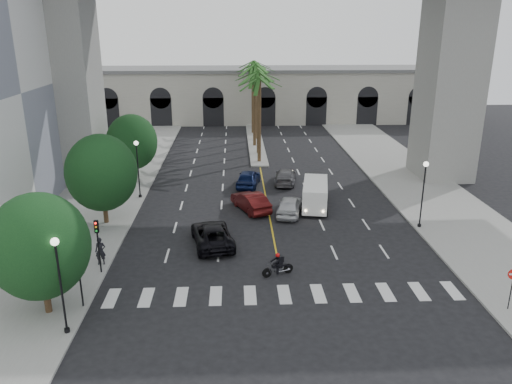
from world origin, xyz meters
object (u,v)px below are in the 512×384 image
(car_c, at_px, (212,235))
(car_e, at_px, (248,178))
(motorcycle_rider, at_px, (279,265))
(lamp_post_right, at_px, (423,189))
(car_a, at_px, (290,205))
(car_b, at_px, (251,201))
(lamp_post_left_far, at_px, (138,164))
(traffic_signal_near, at_px, (79,267))
(traffic_signal_far, at_px, (98,238))
(pedestrian_b, at_px, (68,254))
(lamp_post_left_near, at_px, (60,278))
(cargo_van, at_px, (315,194))
(pedestrian_a, at_px, (100,251))
(car_d, at_px, (285,176))

(car_c, bearing_deg, car_e, -113.28)
(motorcycle_rider, xyz_separation_m, car_c, (-4.34, 4.77, 0.09))
(lamp_post_right, xyz_separation_m, car_c, (-15.87, -2.32, -2.44))
(car_a, distance_m, car_b, 3.37)
(car_a, bearing_deg, lamp_post_left_far, -5.88)
(lamp_post_right, height_order, traffic_signal_near, lamp_post_right)
(car_c, height_order, car_e, car_e)
(traffic_signal_near, height_order, car_a, traffic_signal_near)
(traffic_signal_far, bearing_deg, traffic_signal_near, -90.00)
(traffic_signal_far, relative_size, pedestrian_b, 1.98)
(motorcycle_rider, height_order, car_c, car_c)
(lamp_post_left_near, height_order, car_b, lamp_post_left_near)
(car_b, bearing_deg, lamp_post_left_far, -42.57)
(car_c, xyz_separation_m, pedestrian_b, (-9.05, -3.38, 0.29))
(car_e, distance_m, pedestrian_b, 20.81)
(motorcycle_rider, height_order, cargo_van, cargo_van)
(car_b, distance_m, pedestrian_a, 14.13)
(lamp_post_left_far, height_order, motorcycle_rider, lamp_post_left_far)
(car_c, bearing_deg, cargo_van, -150.98)
(car_c, distance_m, pedestrian_b, 9.67)
(lamp_post_left_near, xyz_separation_m, motorcycle_rider, (11.27, 5.91, -2.53))
(traffic_signal_far, bearing_deg, pedestrian_a, 102.47)
(traffic_signal_near, relative_size, car_a, 0.79)
(lamp_post_left_far, distance_m, car_a, 14.07)
(motorcycle_rider, bearing_deg, car_a, 58.93)
(lamp_post_right, relative_size, traffic_signal_far, 1.47)
(car_b, bearing_deg, traffic_signal_near, 33.57)
(traffic_signal_far, distance_m, pedestrian_a, 1.85)
(lamp_post_right, relative_size, pedestrian_b, 2.90)
(lamp_post_right, distance_m, traffic_signal_near, 25.02)
(lamp_post_left_near, height_order, motorcycle_rider, lamp_post_left_near)
(traffic_signal_far, distance_m, pedestrian_b, 2.77)
(car_d, bearing_deg, lamp_post_left_near, 70.21)
(lamp_post_left_near, distance_m, lamp_post_left_far, 21.00)
(lamp_post_left_near, relative_size, cargo_van, 0.95)
(car_e, bearing_deg, traffic_signal_near, 76.77)
(lamp_post_left_near, xyz_separation_m, pedestrian_a, (-0.15, 7.63, -2.15))
(lamp_post_left_near, height_order, traffic_signal_near, lamp_post_left_near)
(traffic_signal_near, distance_m, car_a, 19.15)
(lamp_post_left_far, xyz_separation_m, car_e, (9.90, 3.28, -2.41))
(car_b, xyz_separation_m, cargo_van, (5.51, 0.23, 0.48))
(car_e, bearing_deg, car_a, 123.20)
(car_a, bearing_deg, cargo_van, -136.99)
(pedestrian_b, bearing_deg, car_d, 72.45)
(car_b, height_order, car_d, car_b)
(lamp_post_left_near, distance_m, car_b, 20.30)
(traffic_signal_far, height_order, car_a, traffic_signal_far)
(lamp_post_right, distance_m, pedestrian_b, 25.66)
(lamp_post_right, relative_size, traffic_signal_near, 1.47)
(traffic_signal_far, distance_m, cargo_van, 19.06)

